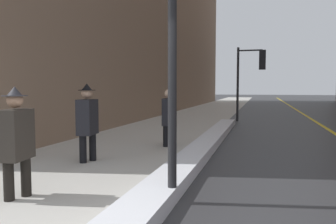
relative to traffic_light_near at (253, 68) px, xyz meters
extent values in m
cube|color=#B2AFA8|center=(-3.14, 1.89, -2.50)|extent=(4.00, 80.00, 0.01)
cube|color=gold|center=(2.86, 1.89, -2.50)|extent=(0.16, 80.00, 0.00)
cube|color=silver|center=(-0.97, -7.78, -2.40)|extent=(0.57, 12.37, 0.22)
cylinder|color=black|center=(-0.75, -11.66, -0.19)|extent=(0.12, 0.12, 4.64)
cylinder|color=black|center=(-0.70, -0.03, -0.77)|extent=(0.11, 0.11, 3.48)
cylinder|color=black|center=(-0.15, -0.02, 0.82)|extent=(1.10, 0.08, 0.07)
cube|color=black|center=(0.40, -0.02, 0.37)|extent=(0.30, 0.20, 0.90)
sphere|color=red|center=(0.40, 0.10, 0.66)|extent=(0.19, 0.19, 0.19)
sphere|color=orange|center=(0.40, 0.10, 0.37)|extent=(0.19, 0.19, 0.19)
sphere|color=green|center=(0.40, 0.10, 0.08)|extent=(0.19, 0.19, 0.19)
cylinder|color=black|center=(-2.84, -11.99, -2.10)|extent=(0.14, 0.14, 0.81)
cylinder|color=black|center=(-2.93, -12.23, -2.10)|extent=(0.14, 0.14, 0.81)
cube|color=#2D2823|center=(-2.89, -12.11, -1.59)|extent=(0.34, 0.52, 0.71)
sphere|color=tan|center=(-2.89, -12.11, -1.11)|extent=(0.22, 0.22, 0.22)
cylinder|color=#28282D|center=(-2.89, -12.11, -1.05)|extent=(0.34, 0.34, 0.01)
cone|color=#28282D|center=(-2.89, -12.11, -0.98)|extent=(0.21, 0.21, 0.13)
cylinder|color=black|center=(-3.06, -9.65, -2.08)|extent=(0.15, 0.15, 0.84)
cylinder|color=black|center=(-3.15, -9.90, -2.08)|extent=(0.15, 0.15, 0.84)
cube|color=black|center=(-3.11, -9.78, -1.55)|extent=(0.36, 0.54, 0.74)
sphere|color=tan|center=(-3.11, -9.78, -1.05)|extent=(0.23, 0.23, 0.23)
cylinder|color=black|center=(-3.11, -9.78, -0.98)|extent=(0.35, 0.35, 0.01)
cone|color=black|center=(-3.11, -9.78, -0.91)|extent=(0.22, 0.22, 0.14)
cube|color=black|center=(-3.15, -9.42, -1.70)|extent=(0.13, 0.23, 0.28)
cylinder|color=black|center=(-1.94, -7.38, -2.10)|extent=(0.14, 0.14, 0.82)
cylinder|color=black|center=(-2.03, -7.62, -2.10)|extent=(0.14, 0.14, 0.82)
cube|color=black|center=(-1.99, -7.50, -1.57)|extent=(0.35, 0.53, 0.72)
sphere|color=beige|center=(-1.99, -7.50, -1.09)|extent=(0.22, 0.22, 0.22)
camera|label=1|loc=(0.39, -15.87, -0.95)|focal=35.00mm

